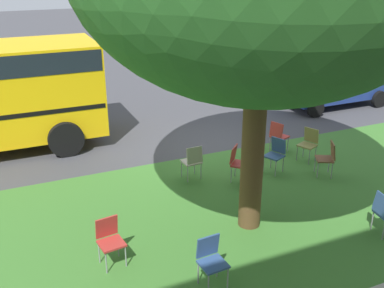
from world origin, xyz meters
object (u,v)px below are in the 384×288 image
at_px(chair_8, 110,238).
at_px(parked_car, 334,83).
at_px(chair_2, 193,160).
at_px(chair_6, 211,258).
at_px(chair_1, 238,161).
at_px(chair_3, 328,156).
at_px(chair_0, 278,135).
at_px(chair_7, 309,142).
at_px(chair_5, 276,152).

bearing_deg(chair_8, parked_car, -148.79).
bearing_deg(chair_2, chair_6, 70.94).
height_order(chair_1, chair_3, same).
height_order(chair_3, chair_6, same).
height_order(chair_0, chair_7, same).
bearing_deg(chair_1, chair_8, 28.31).
bearing_deg(chair_8, chair_3, -167.32).
bearing_deg(parked_car, chair_8, 31.21).
height_order(chair_3, chair_7, same).
relative_size(chair_5, chair_8, 1.00).
bearing_deg(chair_3, chair_8, 12.68).
height_order(chair_0, chair_1, same).
bearing_deg(chair_8, chair_0, -151.07).
xyz_separation_m(chair_5, parked_car, (-5.01, -3.89, 0.32)).
height_order(chair_2, chair_8, same).
height_order(chair_0, chair_6, same).
height_order(chair_1, chair_6, same).
relative_size(chair_3, chair_8, 1.00).
distance_m(chair_3, chair_7, 0.96).
distance_m(chair_3, chair_8, 5.89).
xyz_separation_m(chair_7, chair_8, (5.89, 2.24, 0.00)).
bearing_deg(chair_5, chair_8, 23.00).
relative_size(chair_6, chair_8, 1.00).
distance_m(chair_0, chair_5, 1.26).
height_order(chair_5, chair_8, same).
relative_size(chair_5, parked_car, 0.24).
xyz_separation_m(chair_1, chair_7, (-2.30, -0.30, 0.00)).
relative_size(chair_2, chair_8, 1.00).
height_order(chair_3, chair_8, same).
height_order(chair_6, chair_8, same).
distance_m(chair_0, chair_1, 2.16).
bearing_deg(chair_7, parked_car, -136.35).
xyz_separation_m(chair_7, parked_car, (-3.83, -3.65, 0.32)).
xyz_separation_m(chair_2, chair_3, (-3.12, 1.12, 0.00)).
bearing_deg(chair_5, chair_1, 3.29).
height_order(chair_1, chair_2, same).
bearing_deg(chair_6, chair_8, -41.48).
relative_size(chair_7, parked_car, 0.24).
relative_size(chair_5, chair_6, 1.00).
bearing_deg(chair_0, chair_2, 11.93).
bearing_deg(chair_0, chair_5, 53.67).
height_order(chair_5, chair_6, same).
bearing_deg(chair_1, chair_0, -149.91).
xyz_separation_m(chair_3, chair_6, (4.38, 2.51, 0.00)).
height_order(chair_1, parked_car, parked_car).
distance_m(chair_0, chair_7, 0.89).
height_order(chair_6, parked_car, parked_car).
relative_size(chair_1, chair_6, 1.00).
relative_size(chair_0, chair_8, 1.00).
bearing_deg(parked_car, chair_2, 26.08).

